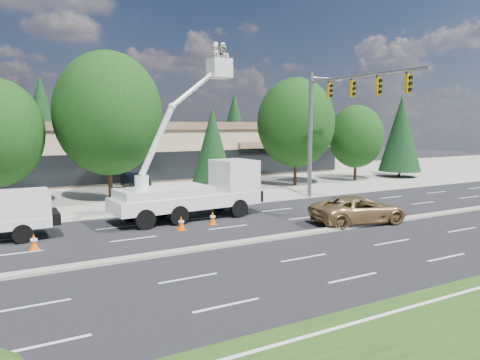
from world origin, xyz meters
TOP-DOWN VIEW (x-y plane):
  - ground at (0.00, 0.00)m, footprint 140.00×140.00m
  - concrete_apron at (0.00, 20.00)m, footprint 140.00×22.00m
  - road_median at (0.00, 0.00)m, footprint 120.00×0.55m
  - strip_mall at (0.00, 29.97)m, footprint 50.40×15.40m
  - tree_front_d at (-3.00, 15.00)m, footprint 7.42×7.42m
  - tree_front_e at (5.00, 15.00)m, footprint 3.36×3.36m
  - tree_front_f at (13.00, 15.00)m, footprint 6.66×6.66m
  - tree_front_g at (20.00, 15.00)m, footprint 5.09×5.09m
  - tree_front_h at (26.00, 15.00)m, footprint 4.14×4.14m
  - tree_back_b at (-4.00, 42.00)m, footprint 5.59×5.59m
  - tree_back_c at (10.00, 42.00)m, footprint 5.14×5.14m
  - tree_back_d at (22.00, 42.00)m, footprint 4.97×4.97m
  - signal_mast at (10.03, 7.04)m, footprint 2.76×10.16m
  - bucket_truck at (-0.25, 6.25)m, footprint 8.55×3.16m
  - traffic_cone_a at (-9.21, 3.53)m, footprint 0.40×0.40m
  - traffic_cone_b at (-2.31, 3.88)m, footprint 0.40×0.40m
  - traffic_cone_c at (-0.37, 4.23)m, footprint 0.40×0.40m
  - traffic_cone_d at (8.74, 4.28)m, footprint 0.40×0.40m
  - minivan at (6.63, 0.60)m, footprint 5.61×3.27m
  - parked_car_east at (0.00, 18.91)m, footprint 1.65×4.31m

SIDE VIEW (x-z plane):
  - ground at x=0.00m, z-range 0.00..0.00m
  - concrete_apron at x=0.00m, z-range 0.00..0.01m
  - road_median at x=0.00m, z-range 0.00..0.12m
  - traffic_cone_a at x=-9.21m, z-range -0.01..0.69m
  - traffic_cone_b at x=-2.31m, z-range -0.01..0.69m
  - traffic_cone_c at x=-0.37m, z-range -0.01..0.69m
  - traffic_cone_d at x=8.74m, z-range -0.01..0.69m
  - parked_car_east at x=0.00m, z-range 0.00..1.40m
  - minivan at x=6.63m, z-range 0.00..1.47m
  - bucket_truck at x=-0.25m, z-range -2.87..7.02m
  - strip_mall at x=0.00m, z-range 0.08..5.58m
  - tree_front_e at x=5.00m, z-range 0.24..6.86m
  - tree_front_g at x=20.00m, z-range 0.60..7.67m
  - tree_front_h at x=26.00m, z-range 0.30..8.46m
  - tree_back_d at x=22.00m, z-range 0.36..10.16m
  - tree_front_f at x=13.00m, z-range 0.79..10.03m
  - tree_back_c at x=10.00m, z-range 0.37..10.50m
  - tree_back_b at x=-4.00m, z-range 0.40..11.43m
  - tree_front_d at x=-3.00m, z-range 0.88..11.18m
  - signal_mast at x=10.03m, z-range 1.56..10.56m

